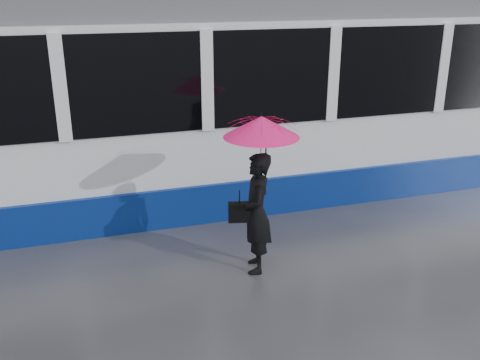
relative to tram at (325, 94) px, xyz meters
name	(u,v)px	position (x,y,z in m)	size (l,w,h in m)	color
ground	(292,250)	(-1.64, -2.50, -1.64)	(90.00, 90.00, 0.00)	#2D2D32
rails	(238,189)	(-1.64, 0.00, -1.63)	(34.00, 1.51, 0.02)	#3F3D38
tram	(325,94)	(0.00, 0.00, 0.00)	(26.00, 2.56, 3.35)	white
woman	(257,213)	(-2.30, -2.84, -0.85)	(0.57, 0.38, 1.58)	black
umbrella	(261,141)	(-2.25, -2.84, 0.09)	(1.13, 1.13, 1.06)	#FB154F
handbag	(239,212)	(-2.52, -2.82, -0.81)	(0.30, 0.19, 0.42)	black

